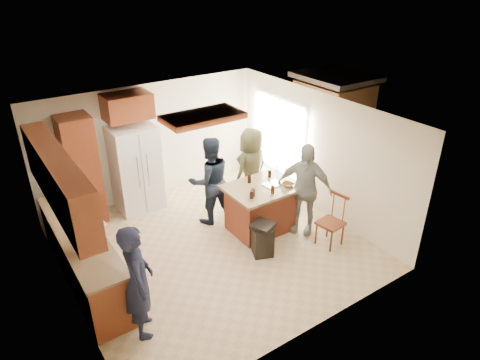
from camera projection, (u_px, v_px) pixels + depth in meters
room_shell at (326, 130)px, 10.91m from camera, size 8.00×5.20×5.00m
person_front_left at (138, 281)px, 5.72m from camera, size 0.62×0.74×1.74m
person_behind_left at (210, 181)px, 8.31m from camera, size 0.94×0.66×1.79m
person_behind_right at (251, 169)px, 8.82m from camera, size 0.96×0.74×1.75m
person_side_right at (304, 189)px, 7.98m from camera, size 1.04×1.18×1.81m
person_counter at (93, 257)px, 6.43m from camera, size 0.72×1.03×1.46m
left_cabinetry at (75, 231)px, 6.65m from camera, size 0.64×3.00×2.30m
back_wall_units at (93, 154)px, 8.24m from camera, size 1.80×0.60×2.45m
refrigerator at (136, 168)px, 8.79m from camera, size 0.90×0.76×1.80m
kitchen_island at (260, 208)px, 8.20m from camera, size 1.28×1.03×0.93m
island_items at (271, 185)px, 7.98m from camera, size 1.01×0.68×0.15m
trash_bin at (263, 239)px, 7.56m from camera, size 0.47×0.47×0.63m
spindle_chair at (331, 223)px, 7.78m from camera, size 0.47×0.47×0.99m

